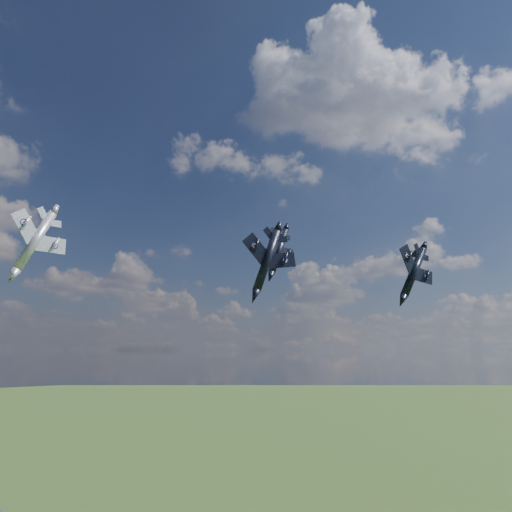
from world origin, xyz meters
TOP-DOWN VIEW (x-y plane):
  - jet_lead_navy at (-4.60, 8.63)m, footprint 12.83×14.99m
  - jet_right_navy at (16.73, -1.11)m, footprint 10.11×13.49m
  - jet_high_navy at (12.44, 24.98)m, footprint 12.65×15.49m
  - jet_left_silver at (-31.15, 26.28)m, footprint 12.45×15.10m

SIDE VIEW (x-z plane):
  - jet_right_navy at x=16.73m, z-range 77.45..84.77m
  - jet_lead_navy at x=-4.60m, z-range 79.06..84.70m
  - jet_left_silver at x=-31.15m, z-range 80.57..87.33m
  - jet_high_navy at x=12.44m, z-range 84.39..91.40m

